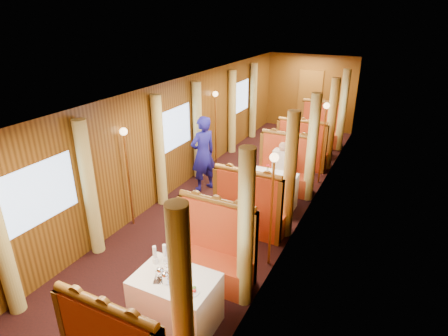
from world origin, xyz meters
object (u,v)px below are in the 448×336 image
Objects in this scene: table_mid at (269,192)px; banquette_far_fwd at (302,152)px; passenger at (282,163)px; steward at (203,154)px; banquette_mid_aft at (284,172)px; teapot_back at (171,267)px; table_near at (176,301)px; banquette_mid_fwd at (250,212)px; banquette_near_aft at (213,255)px; teapot_left at (160,274)px; banquette_far_aft at (320,131)px; table_far at (311,142)px; rose_vase_mid at (268,168)px; tea_tray at (168,278)px; fruit_plate at (191,290)px; rose_vase_far at (314,123)px; teapot_right at (165,279)px.

banquette_far_fwd reaches higher than table_mid.
steward is at bearing -160.53° from passenger.
banquette_mid_aft reaches higher than teapot_back.
table_near is 1.38× the size of passenger.
banquette_mid_aft is at bearing 90.00° from banquette_mid_fwd.
table_near is at bearing -90.00° from banquette_near_aft.
teapot_left is (-0.15, -0.09, 0.44)m from table_near.
banquette_mid_aft is at bearing 90.00° from passenger.
banquette_far_fwd is (0.00, 2.49, 0.05)m from table_mid.
banquette_near_aft is 3.28m from passenger.
steward is (-1.66, 3.69, 0.50)m from table_near.
banquette_mid_fwd and banquette_far_aft have the same top height.
banquette_near_aft is 5.99m from table_far.
banquette_mid_fwd is 1.00× the size of banquette_far_fwd.
steward is (-1.66, -3.31, 0.50)m from table_far.
rose_vase_mid is at bearing -92.61° from passenger.
tea_tray is at bearing -90.49° from banquette_far_aft.
banquette_far_aft is at bearing 90.00° from banquette_far_fwd.
banquette_near_aft is 8.18× the size of teapot_back.
banquette_far_fwd is at bearing 90.00° from passenger.
fruit_plate is (0.31, -6.11, 0.35)m from banquette_far_fwd.
tea_tray is (-0.07, -1.05, 0.33)m from banquette_near_aft.
banquette_far_aft is (0.00, 7.00, 0.00)m from banquette_near_aft.
table_far is (0.00, 5.99, -0.05)m from banquette_near_aft.
teapot_back is 6.96m from rose_vase_far.
teapot_back is 0.46× the size of rose_vase_mid.
teapot_back is (-0.10, -3.41, 0.44)m from table_mid.
banquette_mid_fwd is at bearing -90.00° from table_far.
teapot_back is (-0.10, -4.43, 0.39)m from banquette_mid_aft.
teapot_right is (-0.04, -1.14, 0.39)m from banquette_near_aft.
table_far is 0.78× the size of banquette_far_aft.
table_far is 3.58m from rose_vase_mid.
fruit_plate is (0.41, -0.21, -0.05)m from teapot_back.
banquette_mid_fwd is (0.00, 1.47, 0.00)m from banquette_near_aft.
teapot_right is (-0.04, -7.13, 0.44)m from table_far.
table_near is 3.51m from rose_vase_mid.
rose_vase_far is 0.47× the size of passenger.
banquette_near_aft is 8.37× the size of teapot_right.
tea_tray is at bearing -93.71° from banquette_near_aft.
fruit_plate is 0.61× the size of rose_vase_far.
table_near is 2.92× the size of rose_vase_far.
table_mid is 6.59× the size of teapot_left.
table_mid is 6.56× the size of teapot_right.
rose_vase_far is (0.08, 7.08, 0.17)m from tea_tray.
banquette_far_aft is at bearing 89.53° from rose_vase_mid.
rose_vase_mid is (0.01, 3.59, 0.11)m from teapot_right.
teapot_left is 0.18m from teapot_back.
banquette_mid_fwd is 0.77× the size of steward.
passenger is (0.04, 4.41, -0.07)m from teapot_right.
banquette_mid_fwd is 6.10× the size of fruit_plate.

